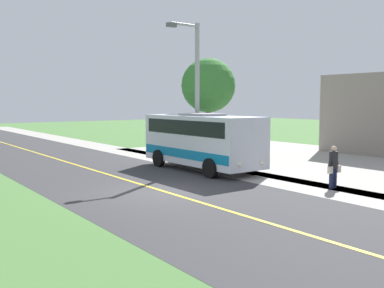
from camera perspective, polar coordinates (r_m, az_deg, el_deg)
name	(u,v)px	position (r m, az deg, el deg)	size (l,w,h in m)	color
ground_plane	(164,192)	(17.04, -3.62, -6.13)	(120.00, 120.00, 0.00)	#477238
road_surface	(164,191)	(17.04, -3.62, -6.12)	(8.00, 100.00, 0.01)	#333335
sidewalk	(261,178)	(20.26, 8.90, -4.31)	(2.40, 100.00, 0.01)	#9E9991
road_centre_line	(164,191)	(17.03, -3.62, -6.10)	(0.16, 100.00, 0.00)	gold
shuttle_bus_front	(202,139)	(22.21, 1.30, 0.68)	(2.65, 7.15, 2.85)	silver
pedestrian_with_bags	(333,166)	(18.35, 17.75, -2.67)	(0.72, 0.34, 1.69)	#1E2347
street_light_pole	(195,88)	(23.22, 0.42, 7.22)	(1.97, 0.24, 7.45)	#9E9EA3
tree_curbside	(208,86)	(26.44, 2.11, 7.48)	(3.21, 3.21, 5.99)	#4C3826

